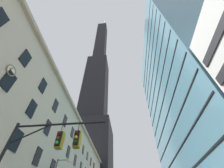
{
  "coord_description": "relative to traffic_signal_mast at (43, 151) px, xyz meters",
  "views": [
    {
      "loc": [
        1.04,
        -6.05,
        1.43
      ],
      "look_at": [
        -2.5,
        28.15,
        36.58
      ],
      "focal_mm": 22.76,
      "sensor_mm": 36.0,
      "label": 1
    }
  ],
  "objects": [
    {
      "name": "traffic_signal_mast",
      "position": [
        0.0,
        0.0,
        0.0
      ],
      "size": [
        6.43,
        0.63,
        6.54
      ],
      "color": "black",
      "rests_on": "sidewalk_left"
    },
    {
      "name": "station_building",
      "position": [
        -15.87,
        24.88,
        6.35
      ],
      "size": [
        18.48,
        66.45,
        22.14
      ],
      "color": "#BCAF93",
      "rests_on": "ground"
    },
    {
      "name": "dark_skyscraper",
      "position": [
        -16.47,
        72.49,
        62.36
      ],
      "size": [
        25.31,
        25.31,
        225.3
      ],
      "color": "black",
      "rests_on": "ground"
    },
    {
      "name": "glass_office_midrise",
      "position": [
        22.87,
        22.38,
        22.74
      ],
      "size": [
        15.78,
        37.45,
        54.89
      ],
      "color": "teal",
      "rests_on": "ground"
    }
  ]
}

